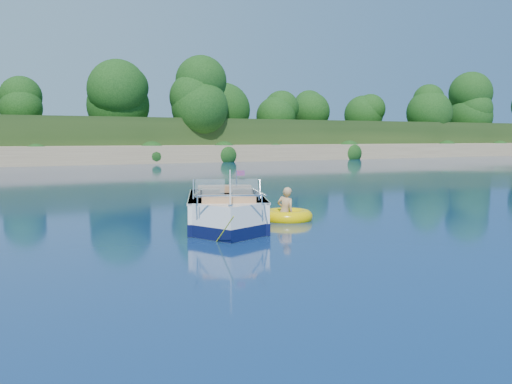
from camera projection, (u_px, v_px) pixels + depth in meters
ground at (256, 228)px, 13.85m from camera, size 160.00×160.00×0.00m
shoreline at (12, 147)px, 69.79m from camera, size 170.00×59.00×6.00m
treeline at (34, 99)px, 49.38m from camera, size 150.00×7.12×8.19m
motorboat at (227, 214)px, 13.99m from camera, size 3.09×4.89×1.73m
tow_tube at (287, 216)px, 15.28m from camera, size 1.73×1.73×0.37m
boy at (284, 220)px, 15.35m from camera, size 0.66×0.80×1.45m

